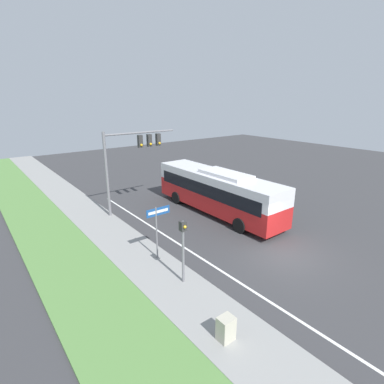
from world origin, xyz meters
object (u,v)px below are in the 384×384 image
(street_sign, at_px, (157,223))
(pedestrian_signal, at_px, (183,242))
(bus, at_px, (217,190))
(utility_cabinet, at_px, (226,329))
(signal_gantry, at_px, (132,153))

(street_sign, bearing_deg, pedestrian_signal, -95.89)
(bus, bearing_deg, utility_cabinet, -130.85)
(signal_gantry, xyz_separation_m, pedestrian_signal, (-2.62, -9.81, -2.32))
(signal_gantry, relative_size, street_sign, 2.05)
(street_sign, xyz_separation_m, utility_cabinet, (-1.15, -6.29, -1.51))
(bus, distance_m, utility_cabinet, 12.49)
(bus, bearing_deg, street_sign, -156.00)
(pedestrian_signal, bearing_deg, signal_gantry, 75.02)
(signal_gantry, height_order, pedestrian_signal, signal_gantry)
(street_sign, bearing_deg, bus, 24.00)
(utility_cabinet, bearing_deg, pedestrian_signal, 76.59)
(street_sign, distance_m, utility_cabinet, 6.57)
(signal_gantry, distance_m, utility_cabinet, 14.48)
(bus, xyz_separation_m, pedestrian_signal, (-7.25, -5.71, 0.34))
(pedestrian_signal, bearing_deg, utility_cabinet, -103.41)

